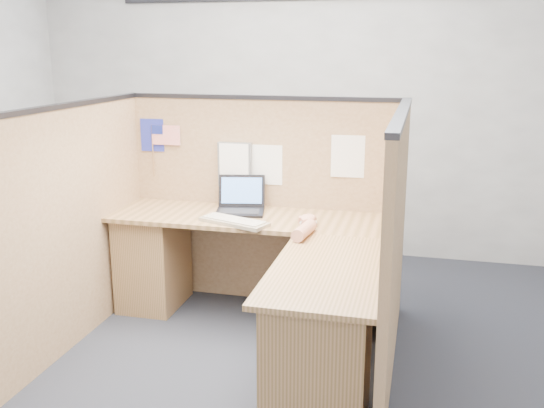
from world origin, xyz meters
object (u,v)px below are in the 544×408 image
(l_desk, at_px, (262,285))
(laptop, at_px, (243,203))
(mouse, at_px, (308,223))
(keyboard, at_px, (234,221))

(l_desk, bearing_deg, laptop, 118.80)
(l_desk, relative_size, mouse, 16.31)
(laptop, bearing_deg, l_desk, -72.92)
(keyboard, bearing_deg, l_desk, -18.44)
(l_desk, xyz_separation_m, laptop, (-0.28, 0.51, 0.40))
(laptop, bearing_deg, keyboard, -95.04)
(l_desk, distance_m, keyboard, 0.47)
(l_desk, bearing_deg, mouse, 45.26)
(mouse, bearing_deg, keyboard, -173.38)
(l_desk, relative_size, laptop, 5.14)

